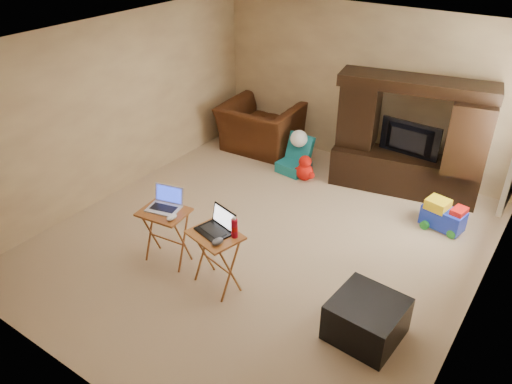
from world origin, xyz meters
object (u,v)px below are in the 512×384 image
Objects in this scene: plush_toy at (305,168)px; push_toy at (444,215)px; ottoman at (366,319)px; mouse_right at (218,242)px; recliner at (260,128)px; tray_table_right at (216,260)px; entertainment_center at (409,137)px; laptop_left at (163,200)px; mouse_left at (172,217)px; television at (407,141)px; water_bottle at (234,228)px; child_rocker at (294,155)px; laptop_right at (213,223)px; tray_table_left at (167,236)px.

push_toy is (2.16, -0.11, -0.00)m from plush_toy.
ottoman is 1.68m from mouse_right.
recliner is 1.77× the size of tray_table_right.
push_toy is at bearing -3.01° from plush_toy.
mouse_right is (0.13, -0.12, 0.38)m from tray_table_right.
laptop_left is (-1.72, -3.20, -0.04)m from entertainment_center.
mouse_right is at bearing -6.04° from mouse_left.
entertainment_center is 0.06m from television.
ottoman is (2.10, -2.45, 0.01)m from plush_toy.
water_bottle is (0.20, 0.08, 0.46)m from tray_table_right.
television is at bearing 176.28° from recliner.
laptop_left is (-0.10, -2.79, 0.53)m from child_rocker.
child_rocker is at bearing 117.75° from laptop_right.
push_toy is 2.34m from ottoman.
plush_toy is 2.77m from water_bottle.
tray_table_right is at bearing 4.38° from mouse_left.
mouse_left is at bearing -120.44° from push_toy.
laptop_left is 0.95m from mouse_right.
laptop_left is (-0.80, 0.06, 0.47)m from tray_table_right.
television is 1.48× the size of child_rocker.
television reaches higher than mouse_left.
child_rocker is at bearing 105.77° from mouse_right.
mouse_right is at bearing -109.74° from push_toy.
mouse_right is at bearing -29.15° from tray_table_right.
tray_table_left is 4.92× the size of mouse_left.
ottoman is at bearing 7.58° from mouse_left.
plush_toy is at bearing 101.14° from mouse_right.
laptop_left is at bearing 128.29° from tray_table_left.
entertainment_center is at bearing -87.05° from television.
entertainment_center is at bearing 151.55° from push_toy.
laptop_right reaches higher than push_toy.
ottoman is at bearing 22.24° from tray_table_right.
mouse_right is (-1.60, -2.71, 0.53)m from push_toy.
child_rocker is 2.46m from push_toy.
entertainment_center is 2.41× the size of television.
laptop_left is at bearing -124.14° from push_toy.
tray_table_right is (0.71, -2.84, 0.06)m from child_rocker.
laptop_right is at bearing -172.17° from ottoman.
entertainment_center reaches higher than plush_toy.
laptop_left is (-2.54, -2.54, 0.61)m from push_toy.
water_bottle reaches higher than mouse_right.
laptop_left is 0.99× the size of laptop_right.
plush_toy is at bearing 112.65° from laptop_right.
plush_toy is at bearing -19.27° from child_rocker.
entertainment_center is 2.57m from recliner.
water_bottle is at bearing 9.04° from mouse_left.
tray_table_left is at bearing 65.01° from television.
entertainment_center is 3.69m from tray_table_left.
push_toy is 3.55m from mouse_left.
television is at bearing -101.56° from entertainment_center.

